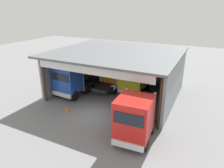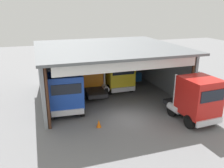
% 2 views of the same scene
% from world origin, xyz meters
% --- Properties ---
extents(ground_plane, '(80.00, 80.00, 0.00)m').
position_xyz_m(ground_plane, '(0.00, 0.00, 0.00)').
color(ground_plane, slate).
rests_on(ground_plane, ground).
extents(workshop_shed, '(12.81, 11.66, 4.91)m').
position_xyz_m(workshop_shed, '(0.00, 6.04, 3.44)').
color(workshop_shed, gray).
rests_on(workshop_shed, ground).
extents(truck_blue_center_right_bay, '(2.84, 4.51, 3.58)m').
position_xyz_m(truck_blue_center_right_bay, '(-4.37, 2.24, 1.78)').
color(truck_blue_center_right_bay, '#1E47B7').
rests_on(truck_blue_center_right_bay, ground).
extents(truck_orange_center_bay, '(2.60, 4.60, 3.44)m').
position_xyz_m(truck_orange_center_bay, '(-1.23, 6.29, 1.78)').
color(truck_orange_center_bay, orange).
rests_on(truck_orange_center_bay, ground).
extents(truck_yellow_center_left_bay, '(2.73, 4.52, 3.38)m').
position_xyz_m(truck_yellow_center_left_bay, '(1.46, 6.18, 1.82)').
color(truck_yellow_center_left_bay, yellow).
rests_on(truck_yellow_center_left_bay, ground).
extents(truck_red_right_bay, '(2.71, 4.67, 3.51)m').
position_xyz_m(truck_red_right_bay, '(4.63, -2.14, 1.86)').
color(truck_red_right_bay, red).
rests_on(truck_red_right_bay, ground).
extents(oil_drum, '(0.58, 0.58, 0.94)m').
position_xyz_m(oil_drum, '(4.17, 9.34, 0.47)').
color(oil_drum, '#B21E19').
rests_on(oil_drum, ground).
extents(tool_cart, '(0.90, 0.60, 1.00)m').
position_xyz_m(tool_cart, '(4.73, 8.72, 0.50)').
color(tool_cart, '#1E59A5').
rests_on(tool_cart, ground).
extents(traffic_cone, '(0.36, 0.36, 0.56)m').
position_xyz_m(traffic_cone, '(-2.47, -0.76, 0.28)').
color(traffic_cone, orange).
rests_on(traffic_cone, ground).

